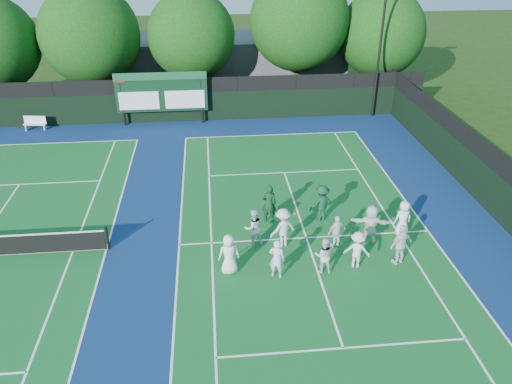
{
  "coord_description": "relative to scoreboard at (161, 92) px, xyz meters",
  "views": [
    {
      "loc": [
        -3.96,
        -16.76,
        12.15
      ],
      "look_at": [
        -2.0,
        3.0,
        1.3
      ],
      "focal_mm": 35.0,
      "sensor_mm": 36.0,
      "label": 1
    }
  ],
  "objects": [
    {
      "name": "tennis_ball_0",
      "position": [
        4.98,
        -14.61,
        -2.16
      ],
      "size": [
        0.07,
        0.07,
        0.07
      ],
      "primitive_type": "sphere",
      "color": "#BDDA19",
      "rests_on": "ground"
    },
    {
      "name": "player_front_1",
      "position": [
        5.36,
        -17.09,
        -1.35
      ],
      "size": [
        0.71,
        0.58,
        1.67
      ],
      "primitive_type": "imported",
      "rotation": [
        0.0,
        0.0,
        2.8
      ],
      "color": "white",
      "rests_on": "ground"
    },
    {
      "name": "tree_e",
      "position": [
        15.98,
        3.99,
        2.56
      ],
      "size": [
        6.29,
        6.29,
        8.07
      ],
      "color": "#311C0D",
      "rests_on": "ground"
    },
    {
      "name": "player_front_0",
      "position": [
        3.56,
        -16.63,
        -1.34
      ],
      "size": [
        0.88,
        0.62,
        1.7
      ],
      "primitive_type": "imported",
      "rotation": [
        0.0,
        0.0,
        3.24
      ],
      "color": "white",
      "rests_on": "ground"
    },
    {
      "name": "tennis_ball_4",
      "position": [
        7.01,
        -14.11,
        -2.16
      ],
      "size": [
        0.07,
        0.07,
        0.07
      ],
      "primitive_type": "sphere",
      "color": "#BDDA19",
      "rests_on": "ground"
    },
    {
      "name": "clubhouse",
      "position": [
        5.01,
        8.41,
        -0.19
      ],
      "size": [
        18.0,
        6.0,
        4.0
      ],
      "primitive_type": "cube",
      "color": "#545559",
      "rests_on": "ground"
    },
    {
      "name": "light_pole_right",
      "position": [
        14.51,
        0.11,
        4.11
      ],
      "size": [
        1.2,
        0.3,
        10.12
      ],
      "color": "black",
      "rests_on": "ground"
    },
    {
      "name": "tennis_ball_5",
      "position": [
        8.3,
        -14.76,
        -2.16
      ],
      "size": [
        0.07,
        0.07,
        0.07
      ],
      "primitive_type": "sphere",
      "color": "#BDDA19",
      "rests_on": "ground"
    },
    {
      "name": "back_fence",
      "position": [
        1.01,
        0.41,
        -0.83
      ],
      "size": [
        34.0,
        0.08,
        3.0
      ],
      "color": "black",
      "rests_on": "ground"
    },
    {
      "name": "player_front_2",
      "position": [
        7.22,
        -16.94,
        -1.43
      ],
      "size": [
        0.83,
        0.69,
        1.53
      ],
      "primitive_type": "imported",
      "rotation": [
        0.0,
        0.0,
        2.97
      ],
      "color": "silver",
      "rests_on": "ground"
    },
    {
      "name": "tennis_ball_2",
      "position": [
        10.86,
        -15.48,
        -2.16
      ],
      "size": [
        0.07,
        0.07,
        0.07
      ],
      "primitive_type": "sphere",
      "color": "#BDDA19",
      "rests_on": "ground"
    },
    {
      "name": "tree_b",
      "position": [
        -4.7,
        3.99,
        2.84
      ],
      "size": [
        6.85,
        6.85,
        8.63
      ],
      "color": "#311C0D",
      "rests_on": "ground"
    },
    {
      "name": "bench",
      "position": [
        -8.32,
        -0.22,
        -1.7
      ],
      "size": [
        1.49,
        0.58,
        0.92
      ],
      "color": "white",
      "rests_on": "ground"
    },
    {
      "name": "tree_d",
      "position": [
        9.87,
        3.99,
        3.52
      ],
      "size": [
        7.04,
        7.04,
        9.41
      ],
      "color": "#311C0D",
      "rests_on": "ground"
    },
    {
      "name": "tennis_ball_1",
      "position": [
        6.85,
        -12.6,
        -2.16
      ],
      "size": [
        0.07,
        0.07,
        0.07
      ],
      "primitive_type": "sphere",
      "color": "#BDDA19",
      "rests_on": "ground"
    },
    {
      "name": "court_apron",
      "position": [
        1.01,
        -14.59,
        -2.19
      ],
      "size": [
        34.0,
        32.0,
        0.01
      ],
      "primitive_type": "cube",
      "color": "navy",
      "rests_on": "ground"
    },
    {
      "name": "tree_c",
      "position": [
        2.23,
        3.99,
        2.68
      ],
      "size": [
        6.14,
        6.14,
        8.1
      ],
      "color": "#311C0D",
      "rests_on": "ground"
    },
    {
      "name": "player_back_0",
      "position": [
        4.68,
        -14.84,
        -1.34
      ],
      "size": [
        0.96,
        0.84,
        1.69
      ],
      "primitive_type": "imported",
      "rotation": [
        0.0,
        0.0,
        3.41
      ],
      "color": "silver",
      "rests_on": "ground"
    },
    {
      "name": "scoreboard",
      "position": [
        0.0,
        0.0,
        0.0
      ],
      "size": [
        6.0,
        0.21,
        3.55
      ],
      "color": "black",
      "rests_on": "ground"
    },
    {
      "name": "player_front_4",
      "position": [
        10.36,
        -16.71,
        -1.3
      ],
      "size": [
        1.13,
        0.79,
        1.77
      ],
      "primitive_type": "imported",
      "rotation": [
        0.0,
        0.0,
        3.52
      ],
      "color": "silver",
      "rests_on": "ground"
    },
    {
      "name": "near_court",
      "position": [
        7.01,
        -14.59,
        -2.18
      ],
      "size": [
        11.05,
        23.85,
        0.01
      ],
      "color": "#135E25",
      "rests_on": "ground"
    },
    {
      "name": "coach_right",
      "position": [
        7.95,
        -13.16,
        -1.31
      ],
      "size": [
        1.28,
        0.95,
        1.77
      ],
      "primitive_type": "imported",
      "rotation": [
        0.0,
        0.0,
        3.42
      ],
      "color": "#103C24",
      "rests_on": "ground"
    },
    {
      "name": "ground",
      "position": [
        7.01,
        -15.59,
        -2.19
      ],
      "size": [
        120.0,
        120.0,
        0.0
      ],
      "primitive_type": "plane",
      "color": "#1D360E",
      "rests_on": "ground"
    },
    {
      "name": "player_back_4",
      "position": [
        11.2,
        -14.7,
        -1.37
      ],
      "size": [
        0.89,
        0.66,
        1.64
      ],
      "primitive_type": "imported",
      "rotation": [
        0.0,
        0.0,
        3.33
      ],
      "color": "white",
      "rests_on": "ground"
    },
    {
      "name": "divider_fence_right",
      "position": [
        16.01,
        -14.59,
        -0.83
      ],
      "size": [
        0.08,
        32.0,
        3.0
      ],
      "color": "black",
      "rests_on": "ground"
    },
    {
      "name": "player_back_2",
      "position": [
        8.13,
        -15.31,
        -1.45
      ],
      "size": [
        0.94,
        0.66,
        1.48
      ],
      "primitive_type": "imported",
      "rotation": [
        0.0,
        0.0,
        3.53
      ],
      "color": "white",
      "rests_on": "ground"
    },
    {
      "name": "coach_left",
      "position": [
        5.56,
        -13.02,
        -1.28
      ],
      "size": [
        0.68,
        0.46,
        1.82
      ],
      "primitive_type": "imported",
      "rotation": [
        0.0,
        0.0,
        3.11
      ],
      "color": "#0F371B",
      "rests_on": "ground"
    },
    {
      "name": "player_back_1",
      "position": [
        5.89,
        -15.05,
        -1.31
      ],
      "size": [
        1.31,
        1.07,
        1.77
      ],
      "primitive_type": "imported",
      "rotation": [
        0.0,
        0.0,
        3.56
      ],
      "color": "silver",
      "rests_on": "ground"
    },
    {
      "name": "player_back_3",
      "position": [
        9.61,
        -15.17,
        -1.29
      ],
      "size": [
        1.75,
        0.92,
        1.8
      ],
      "primitive_type": "imported",
      "rotation": [
        0.0,
        0.0,
        2.9
      ],
      "color": "white",
      "rests_on": "ground"
    },
    {
      "name": "player_front_3",
      "position": [
        8.58,
        -16.76,
        -1.4
      ],
      "size": [
        1.16,
        0.89,
        1.58
      ],
      "primitive_type": "imported",
      "rotation": [
        0.0,
        0.0,
        2.81
      ],
      "color": "white",
      "rests_on": "ground"
    }
  ]
}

